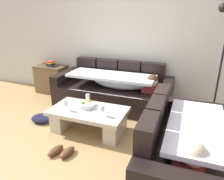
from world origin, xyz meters
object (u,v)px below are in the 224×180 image
object	(u,v)px
couch_near_window	(184,150)
wine_glass_far_back	(88,97)
couch_along_wall	(114,90)
book_stack_on_cabinet	(51,63)
fruit_bowl	(87,105)
pair_of_shoes	(61,151)
side_cabinet	(52,79)
open_magazine	(104,108)
wine_glass_near_left	(66,103)
coffee_table	(89,117)
floor_lamp	(219,58)
wine_glass_near_right	(102,109)
crumpled_garment	(43,118)

from	to	relation	value
couch_near_window	wine_glass_far_back	world-z (taller)	couch_near_window
couch_along_wall	book_stack_on_cabinet	size ratio (longest dim) A/B	10.00
fruit_bowl	pair_of_shoes	size ratio (longest dim) A/B	0.84
couch_along_wall	side_cabinet	xyz separation A→B (m)	(-1.69, 0.23, -0.01)
open_magazine	wine_glass_near_left	bearing A→B (deg)	-132.80
couch_along_wall	fruit_bowl	distance (m)	1.02
fruit_bowl	open_magazine	bearing A→B (deg)	9.59
fruit_bowl	coffee_table	bearing A→B (deg)	-49.60
wine_glass_near_left	couch_near_window	bearing A→B (deg)	-10.55
couch_along_wall	wine_glass_far_back	size ratio (longest dim) A/B	14.03
couch_near_window	fruit_bowl	distance (m)	1.63
floor_lamp	wine_glass_near_left	bearing A→B (deg)	-149.06
wine_glass_near_right	wine_glass_far_back	size ratio (longest dim) A/B	1.00
couch_along_wall	crumpled_garment	size ratio (longest dim) A/B	5.82
open_magazine	couch_near_window	bearing A→B (deg)	-4.86
couch_along_wall	wine_glass_near_left	xyz separation A→B (m)	(-0.35, -1.23, 0.16)
book_stack_on_cabinet	side_cabinet	bearing A→B (deg)	171.32
couch_along_wall	wine_glass_near_left	world-z (taller)	couch_along_wall
fruit_bowl	book_stack_on_cabinet	xyz separation A→B (m)	(-1.57, 1.23, 0.29)
couch_near_window	coffee_table	bearing A→B (deg)	72.03
book_stack_on_cabinet	pair_of_shoes	distance (m)	2.61
open_magazine	crumpled_garment	size ratio (longest dim) A/B	0.70
fruit_bowl	open_magazine	size ratio (longest dim) A/B	1.00
fruit_bowl	side_cabinet	distance (m)	2.02
side_cabinet	book_stack_on_cabinet	world-z (taller)	book_stack_on_cabinet
couch_near_window	floor_lamp	bearing A→B (deg)	-12.85
couch_along_wall	fruit_bowl	world-z (taller)	couch_along_wall
couch_near_window	pair_of_shoes	bearing A→B (deg)	97.64
coffee_table	floor_lamp	distance (m)	2.34
floor_lamp	book_stack_on_cabinet	bearing A→B (deg)	177.34
wine_glass_far_back	floor_lamp	world-z (taller)	floor_lamp
fruit_bowl	pair_of_shoes	distance (m)	0.84
coffee_table	side_cabinet	xyz separation A→B (m)	(-1.65, 1.31, 0.08)
wine_glass_far_back	book_stack_on_cabinet	distance (m)	1.89
wine_glass_near_left	open_magazine	xyz separation A→B (m)	(0.53, 0.27, -0.11)
wine_glass_near_left	wine_glass_far_back	size ratio (longest dim) A/B	1.00
side_cabinet	couch_along_wall	bearing A→B (deg)	-7.62
couch_along_wall	floor_lamp	distance (m)	1.97
couch_along_wall	wine_glass_near_right	size ratio (longest dim) A/B	14.03
wine_glass_near_right	book_stack_on_cabinet	distance (m)	2.41
pair_of_shoes	open_magazine	bearing A→B (deg)	69.76
couch_near_window	floor_lamp	world-z (taller)	floor_lamp
coffee_table	floor_lamp	xyz separation A→B (m)	(1.84, 1.14, 0.88)
coffee_table	floor_lamp	world-z (taller)	floor_lamp
couch_near_window	wine_glass_far_back	distance (m)	1.72
couch_along_wall	pair_of_shoes	world-z (taller)	couch_along_wall
couch_along_wall	wine_glass_near_right	bearing A→B (deg)	-77.79
book_stack_on_cabinet	floor_lamp	bearing A→B (deg)	-2.66
wine_glass_near_left	couch_along_wall	bearing A→B (deg)	74.24
fruit_bowl	wine_glass_far_back	size ratio (longest dim) A/B	1.69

